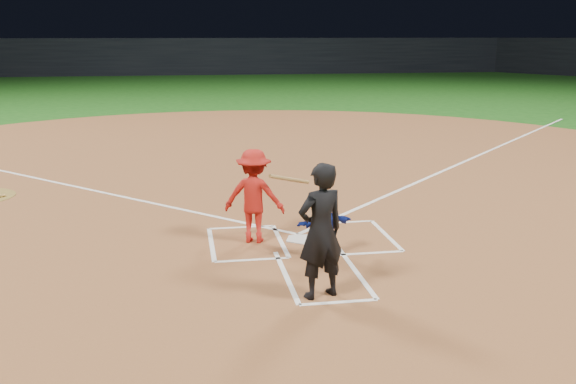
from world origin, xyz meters
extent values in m
plane|color=#154812|center=(0.00, 0.00, 0.00)|extent=(120.00, 120.00, 0.00)
cylinder|color=brown|center=(0.00, 6.00, 0.01)|extent=(28.00, 28.00, 0.01)
cube|color=black|center=(0.00, 48.00, 1.60)|extent=(80.00, 1.20, 3.20)
cylinder|color=silver|center=(0.00, 0.00, 0.02)|extent=(0.60, 0.60, 0.02)
imported|color=navy|center=(0.25, -0.93, 0.54)|extent=(1.01, 0.51, 1.05)
imported|color=black|center=(-0.21, -2.55, 0.97)|extent=(0.81, 0.66, 1.91)
cube|color=white|center=(-0.98, 0.92, 0.01)|extent=(1.22, 0.08, 0.01)
cube|color=white|center=(-0.98, -0.92, 0.01)|extent=(1.22, 0.08, 0.01)
cube|color=white|center=(-0.37, 0.00, 0.01)|extent=(0.08, 1.83, 0.01)
cube|color=white|center=(-1.59, 0.00, 0.01)|extent=(0.08, 1.83, 0.01)
cube|color=white|center=(0.98, 0.92, 0.01)|extent=(1.22, 0.08, 0.01)
cube|color=white|center=(0.98, -0.92, 0.01)|extent=(1.22, 0.08, 0.01)
cube|color=white|center=(0.37, 0.00, 0.01)|extent=(0.08, 1.83, 0.01)
cube|color=white|center=(1.59, 0.00, 0.01)|extent=(0.08, 1.83, 0.01)
cube|color=white|center=(-0.55, -1.70, 0.01)|extent=(0.08, 2.20, 0.01)
cube|color=white|center=(0.55, -1.70, 0.01)|extent=(0.08, 2.20, 0.01)
cube|color=white|center=(0.00, -2.80, 0.01)|extent=(1.10, 0.08, 0.01)
cube|color=white|center=(7.07, 7.37, 0.01)|extent=(14.21, 14.21, 0.01)
imported|color=#B31A13|center=(-0.83, 0.05, 0.84)|extent=(1.21, 0.91, 1.65)
cylinder|color=olive|center=(-0.23, -0.10, 1.15)|extent=(0.78, 0.44, 0.28)
camera|label=1|loc=(-2.03, -10.74, 3.60)|focal=40.00mm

